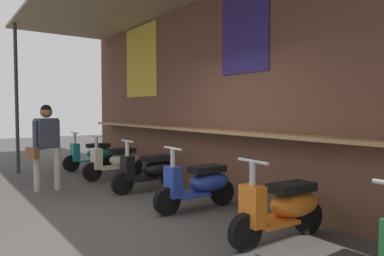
# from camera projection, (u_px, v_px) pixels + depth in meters

# --- Properties ---
(ground_plane) EXTENTS (33.97, 33.97, 0.00)m
(ground_plane) POSITION_uv_depth(u_px,v_px,m) (138.00, 223.00, 4.71)
(ground_plane) COLOR #474442
(market_stall_facade) EXTENTS (12.13, 2.83, 3.68)m
(market_stall_facade) POSITION_uv_depth(u_px,v_px,m) (239.00, 74.00, 5.67)
(market_stall_facade) COLOR brown
(market_stall_facade) RESTS_ON ground_plane
(scooter_teal) EXTENTS (0.46, 1.40, 0.97)m
(scooter_teal) POSITION_uv_depth(u_px,v_px,m) (94.00, 154.00, 9.02)
(scooter_teal) COLOR #197075
(scooter_teal) RESTS_ON ground_plane
(scooter_cream) EXTENTS (0.46, 1.40, 0.97)m
(scooter_cream) POSITION_uv_depth(u_px,v_px,m) (117.00, 161.00, 7.84)
(scooter_cream) COLOR beige
(scooter_cream) RESTS_ON ground_plane
(scooter_black) EXTENTS (0.46, 1.40, 0.97)m
(scooter_black) POSITION_uv_depth(u_px,v_px,m) (151.00, 170.00, 6.60)
(scooter_black) COLOR black
(scooter_black) RESTS_ON ground_plane
(scooter_blue) EXTENTS (0.46, 1.40, 0.97)m
(scooter_blue) POSITION_uv_depth(u_px,v_px,m) (200.00, 184.00, 5.37)
(scooter_blue) COLOR #233D9E
(scooter_blue) RESTS_ON ground_plane
(scooter_orange) EXTENTS (0.48, 1.40, 0.97)m
(scooter_orange) POSITION_uv_depth(u_px,v_px,m) (284.00, 207.00, 4.07)
(scooter_orange) COLOR orange
(scooter_orange) RESTS_ON ground_plane
(shopper_with_handbag) EXTENTS (0.43, 0.63, 1.60)m
(shopper_with_handbag) POSITION_uv_depth(u_px,v_px,m) (46.00, 139.00, 6.57)
(shopper_with_handbag) COLOR #ADA393
(shopper_with_handbag) RESTS_ON ground_plane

